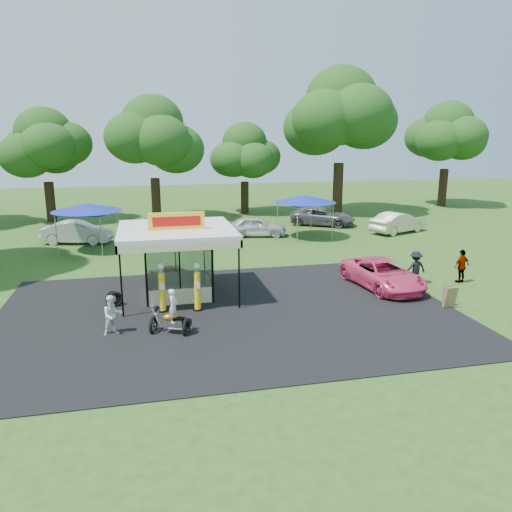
% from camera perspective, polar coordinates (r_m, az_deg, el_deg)
% --- Properties ---
extents(ground, '(120.00, 120.00, 0.00)m').
position_cam_1_polar(ground, '(20.42, -2.13, -8.40)').
color(ground, '#2C4B17').
rests_on(ground, ground).
extents(asphalt_apron, '(20.00, 14.00, 0.04)m').
position_cam_1_polar(asphalt_apron, '(22.25, -3.09, -6.45)').
color(asphalt_apron, black).
rests_on(asphalt_apron, ground).
extents(gas_station_kiosk, '(5.40, 5.40, 4.18)m').
position_cam_1_polar(gas_station_kiosk, '(24.36, -8.98, -0.46)').
color(gas_station_kiosk, white).
rests_on(gas_station_kiosk, ground).
extents(gas_pump_left, '(0.42, 0.42, 2.26)m').
position_cam_1_polar(gas_pump_left, '(22.35, -10.70, -3.71)').
color(gas_pump_left, black).
rests_on(gas_pump_left, ground).
extents(gas_pump_right, '(0.42, 0.42, 2.24)m').
position_cam_1_polar(gas_pump_right, '(22.28, -6.73, -3.64)').
color(gas_pump_right, black).
rests_on(gas_pump_right, ground).
extents(motorcycle, '(1.69, 1.26, 1.92)m').
position_cam_1_polar(motorcycle, '(20.01, -9.56, -6.77)').
color(motorcycle, black).
rests_on(motorcycle, ground).
extents(spare_tires, '(0.91, 0.82, 0.74)m').
position_cam_1_polar(spare_tires, '(23.80, -15.93, -4.75)').
color(spare_tires, black).
rests_on(spare_tires, ground).
extents(a_frame_sign, '(0.57, 0.51, 1.02)m').
position_cam_1_polar(a_frame_sign, '(24.32, 21.22, -4.38)').
color(a_frame_sign, '#593819').
rests_on(a_frame_sign, ground).
extents(kiosk_car, '(2.82, 1.13, 0.96)m').
position_cam_1_polar(kiosk_car, '(26.83, -9.21, -2.03)').
color(kiosk_car, yellow).
rests_on(kiosk_car, ground).
extents(pink_sedan, '(3.02, 5.50, 1.46)m').
position_cam_1_polar(pink_sedan, '(26.34, 14.27, -2.01)').
color(pink_sedan, '#F24175').
rests_on(pink_sedan, ground).
extents(spectator_west, '(0.93, 0.83, 1.60)m').
position_cam_1_polar(spectator_west, '(20.47, -16.09, -6.50)').
color(spectator_west, white).
rests_on(spectator_west, ground).
extents(spectator_east_a, '(1.16, 0.68, 1.77)m').
position_cam_1_polar(spectator_east_a, '(27.44, 17.76, -1.28)').
color(spectator_east_a, black).
rests_on(spectator_east_a, ground).
extents(spectator_east_b, '(1.13, 0.69, 1.79)m').
position_cam_1_polar(spectator_east_b, '(28.56, 22.45, -1.08)').
color(spectator_east_b, gray).
rests_on(spectator_east_b, ground).
extents(bg_car_a, '(5.18, 2.84, 1.62)m').
position_cam_1_polar(bg_car_a, '(38.21, -19.78, 2.57)').
color(bg_car_a, beige).
rests_on(bg_car_a, ground).
extents(bg_car_b, '(4.50, 1.89, 1.30)m').
position_cam_1_polar(bg_car_b, '(39.21, -10.80, 3.17)').
color(bg_car_b, '#B8200E').
rests_on(bg_car_b, ground).
extents(bg_car_c, '(4.81, 2.68, 1.55)m').
position_cam_1_polar(bg_car_c, '(38.48, 0.05, 3.41)').
color(bg_car_c, silver).
rests_on(bg_car_c, ground).
extents(bg_car_d, '(6.01, 5.02, 1.53)m').
position_cam_1_polar(bg_car_d, '(43.57, 7.64, 4.50)').
color(bg_car_d, '#545456').
rests_on(bg_car_d, ground).
extents(bg_car_e, '(5.28, 3.51, 1.64)m').
position_cam_1_polar(bg_car_e, '(41.51, 15.95, 3.71)').
color(bg_car_e, beige).
rests_on(bg_car_e, ground).
extents(tent_west, '(4.61, 4.61, 3.22)m').
position_cam_1_polar(tent_west, '(35.30, -18.80, 5.26)').
color(tent_west, gray).
rests_on(tent_west, ground).
extents(tent_east, '(4.65, 4.65, 3.25)m').
position_cam_1_polar(tent_east, '(37.81, 5.62, 6.49)').
color(tent_east, gray).
rests_on(tent_east, ground).
extents(oak_far_b, '(8.21, 8.21, 9.80)m').
position_cam_1_polar(oak_far_b, '(48.33, -22.94, 11.01)').
color(oak_far_b, black).
rests_on(oak_far_b, ground).
extents(oak_far_c, '(9.20, 9.20, 10.84)m').
position_cam_1_polar(oak_far_c, '(45.99, -11.65, 12.49)').
color(oak_far_c, black).
rests_on(oak_far_c, ground).
extents(oak_far_d, '(7.28, 7.28, 8.67)m').
position_cam_1_polar(oak_far_d, '(49.46, -1.32, 11.26)').
color(oak_far_d, black).
rests_on(oak_far_d, ground).
extents(oak_far_e, '(11.52, 11.52, 13.71)m').
position_cam_1_polar(oak_far_e, '(50.20, 9.62, 14.80)').
color(oak_far_e, black).
rests_on(oak_far_e, ground).
extents(oak_far_f, '(9.03, 9.03, 10.88)m').
position_cam_1_polar(oak_far_f, '(58.34, 20.98, 12.20)').
color(oak_far_f, black).
rests_on(oak_far_f, ground).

